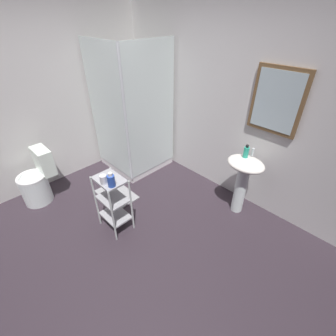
{
  "coord_description": "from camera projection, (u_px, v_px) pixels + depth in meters",
  "views": [
    {
      "loc": [
        1.65,
        -0.83,
        2.3
      ],
      "look_at": [
        0.2,
        0.6,
        0.92
      ],
      "focal_mm": 25.26,
      "sensor_mm": 36.0,
      "label": 1
    }
  ],
  "objects": [
    {
      "name": "ground_plane",
      "position": [
        119.0,
        248.0,
        2.75
      ],
      "size": [
        4.2,
        4.2,
        0.02
      ],
      "primitive_type": "cube",
      "color": "#2F252D"
    },
    {
      "name": "wall_back",
      "position": [
        225.0,
        104.0,
        3.11
      ],
      "size": [
        4.2,
        0.14,
        2.5
      ],
      "color": "silver",
      "rests_on": "ground_plane"
    },
    {
      "name": "wall_left",
      "position": [
        28.0,
        104.0,
        3.13
      ],
      "size": [
        0.1,
        4.2,
        2.5
      ],
      "primitive_type": "cube",
      "color": "silver",
      "rests_on": "ground_plane"
    },
    {
      "name": "shower_stall",
      "position": [
        134.0,
        143.0,
        3.9
      ],
      "size": [
        0.92,
        0.92,
        2.0
      ],
      "color": "white",
      "rests_on": "ground_plane"
    },
    {
      "name": "pedestal_sink",
      "position": [
        243.0,
        175.0,
        2.94
      ],
      "size": [
        0.46,
        0.37,
        0.81
      ],
      "color": "white",
      "rests_on": "ground_plane"
    },
    {
      "name": "sink_faucet",
      "position": [
        253.0,
        152.0,
        2.86
      ],
      "size": [
        0.03,
        0.03,
        0.1
      ],
      "primitive_type": "cylinder",
      "color": "silver",
      "rests_on": "pedestal_sink"
    },
    {
      "name": "toilet",
      "position": [
        37.0,
        181.0,
        3.27
      ],
      "size": [
        0.37,
        0.49,
        0.76
      ],
      "color": "white",
      "rests_on": "ground_plane"
    },
    {
      "name": "storage_cart",
      "position": [
        113.0,
        200.0,
        2.78
      ],
      "size": [
        0.38,
        0.28,
        0.74
      ],
      "color": "silver",
      "rests_on": "ground_plane"
    },
    {
      "name": "hand_soap_bottle",
      "position": [
        246.0,
        152.0,
        2.81
      ],
      "size": [
        0.06,
        0.06,
        0.17
      ],
      "color": "#2DBC99",
      "rests_on": "pedestal_sink"
    },
    {
      "name": "shampoo_bottle_blue",
      "position": [
        111.0,
        180.0,
        2.46
      ],
      "size": [
        0.08,
        0.08,
        0.17
      ],
      "color": "#274AAE",
      "rests_on": "storage_cart"
    },
    {
      "name": "rinse_cup",
      "position": [
        103.0,
        180.0,
        2.51
      ],
      "size": [
        0.07,
        0.07,
        0.1
      ],
      "primitive_type": "cylinder",
      "color": "silver",
      "rests_on": "storage_cart"
    },
    {
      "name": "bath_mat",
      "position": [
        117.0,
        194.0,
        3.51
      ],
      "size": [
        0.6,
        0.4,
        0.02
      ],
      "primitive_type": "cube",
      "color": "gray",
      "rests_on": "ground_plane"
    }
  ]
}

